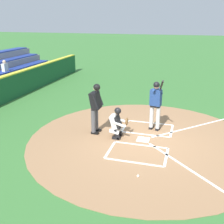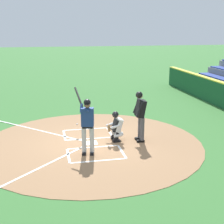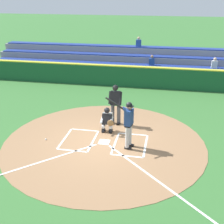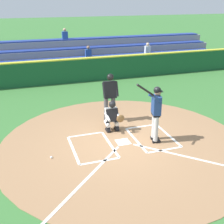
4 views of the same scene
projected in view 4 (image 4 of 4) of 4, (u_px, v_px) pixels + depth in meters
name	position (u px, v px, depth m)	size (l,w,h in m)	color
ground_plane	(123.00, 142.00, 9.37)	(120.00, 120.00, 0.00)	#387033
dirt_circle	(123.00, 142.00, 9.36)	(8.00, 8.00, 0.01)	#99704C
home_plate_and_chalk	(133.00, 155.00, 8.59)	(7.93, 4.91, 0.01)	white
batter	(156.00, 110.00, 9.02)	(1.04, 0.55, 2.13)	#BCBCBC
catcher	(112.00, 115.00, 9.94)	(0.59, 0.60, 1.13)	black
plate_umpire	(110.00, 94.00, 10.57)	(0.59, 0.42, 1.86)	#4C4C51
baseball	(51.00, 157.00, 8.42)	(0.07, 0.07, 0.07)	white
backstop_wall	(76.00, 70.00, 15.71)	(22.00, 0.36, 1.31)	#19512D
bleacher_stand	(67.00, 60.00, 18.07)	(20.00, 3.40, 2.55)	gray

